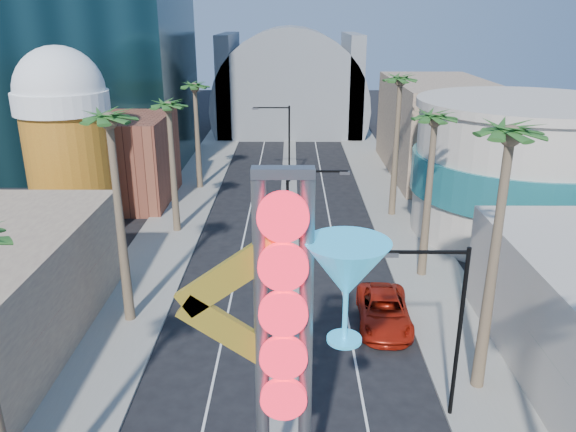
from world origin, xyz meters
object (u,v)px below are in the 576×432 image
(neon_sign, at_px, (310,331))
(pedestrian_b, at_px, (522,357))
(red_pickup, at_px, (384,311))
(pedestrian_a, at_px, (554,409))

(neon_sign, relative_size, pedestrian_b, 7.67)
(pedestrian_b, bearing_deg, red_pickup, -31.55)
(pedestrian_b, bearing_deg, pedestrian_a, 94.72)
(red_pickup, height_order, pedestrian_b, pedestrian_b)
(red_pickup, distance_m, pedestrian_b, 7.55)
(neon_sign, height_order, pedestrian_b, neon_sign)
(red_pickup, relative_size, pedestrian_a, 3.90)
(neon_sign, xyz_separation_m, pedestrian_b, (10.59, 8.06, -6.34))
(neon_sign, distance_m, pedestrian_b, 14.74)
(neon_sign, bearing_deg, red_pickup, 69.93)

